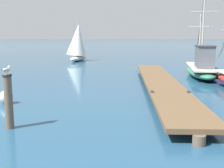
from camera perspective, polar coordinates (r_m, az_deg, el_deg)
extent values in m
cube|color=brown|center=(16.28, 9.58, 0.40)|extent=(2.50, 16.83, 0.16)
cylinder|color=brown|center=(8.32, 16.79, -10.54)|extent=(0.36, 0.36, 0.29)
cylinder|color=brown|center=(13.60, 11.01, -2.44)|extent=(0.36, 0.36, 0.29)
cylinder|color=brown|center=(19.06, 8.53, 1.09)|extent=(0.36, 0.36, 0.29)
cylinder|color=brown|center=(24.57, 7.16, 3.05)|extent=(0.36, 0.36, 0.29)
cube|color=#333338|center=(12.89, 7.91, -1.46)|extent=(0.13, 0.20, 0.08)
cube|color=#333338|center=(13.14, 14.87, -1.48)|extent=(0.13, 0.20, 0.08)
ellipsoid|color=#337556|center=(21.88, 17.28, 2.45)|extent=(3.21, 7.37, 0.73)
cube|color=#B2AD9E|center=(21.84, 17.32, 3.29)|extent=(2.85, 6.63, 0.08)
cube|color=#565B66|center=(20.71, 17.80, 5.10)|extent=(1.42, 2.14, 1.47)
cube|color=#3D3D42|center=(20.67, 17.91, 7.22)|extent=(1.54, 2.31, 0.06)
cylinder|color=#B2ADA3|center=(22.09, 17.60, 11.06)|extent=(0.11, 0.11, 5.85)
cylinder|color=#B2ADA3|center=(22.13, 17.73, 13.47)|extent=(1.78, 0.37, 0.06)
cylinder|color=#333338|center=(23.66, 17.14, 11.67)|extent=(0.55, 3.00, 4.33)
cylinder|color=#B2ADA3|center=(23.67, 16.97, 8.52)|extent=(0.11, 0.11, 3.83)
cylinder|color=#B2ADA3|center=(23.67, 17.08, 10.76)|extent=(1.78, 0.37, 0.06)
cylinder|color=#333338|center=(24.69, 16.71, 9.01)|extent=(0.37, 1.97, 2.84)
cylinder|color=brown|center=(9.71, -19.76, -3.32)|extent=(0.26, 0.26, 1.75)
cylinder|color=#28282D|center=(9.56, -20.05, 1.61)|extent=(0.30, 0.30, 0.06)
cylinder|color=gold|center=(9.57, -20.18, 2.00)|extent=(0.01, 0.01, 0.07)
cylinder|color=gold|center=(9.54, -19.96, 1.99)|extent=(0.01, 0.01, 0.07)
ellipsoid|color=white|center=(9.54, -20.10, 2.62)|extent=(0.22, 0.30, 0.13)
ellipsoid|color=silver|center=(9.56, -20.43, 2.68)|extent=(0.12, 0.23, 0.09)
ellipsoid|color=#383838|center=(9.48, -20.86, 2.57)|extent=(0.05, 0.07, 0.04)
ellipsoid|color=silver|center=(9.49, -19.95, 2.66)|extent=(0.12, 0.23, 0.09)
ellipsoid|color=#383838|center=(9.41, -20.42, 2.55)|extent=(0.05, 0.07, 0.04)
cone|color=white|center=(9.43, -20.72, 2.51)|extent=(0.10, 0.10, 0.07)
sphere|color=white|center=(9.62, -19.67, 3.21)|extent=(0.08, 0.08, 0.08)
cone|color=gold|center=(9.65, -19.46, 3.21)|extent=(0.04, 0.05, 0.02)
sphere|color=silver|center=(13.35, -20.19, -2.43)|extent=(0.59, 0.59, 0.59)
torus|color=black|center=(13.30, -20.26, -1.18)|extent=(0.14, 0.02, 0.14)
ellipsoid|color=silver|center=(33.54, -6.63, 5.10)|extent=(2.08, 4.59, 0.60)
cylinder|color=#B2ADA3|center=(33.53, -6.65, 9.04)|extent=(0.08, 0.08, 4.01)
cone|color=silver|center=(33.20, -6.85, 8.68)|extent=(3.01, 2.75, 3.62)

